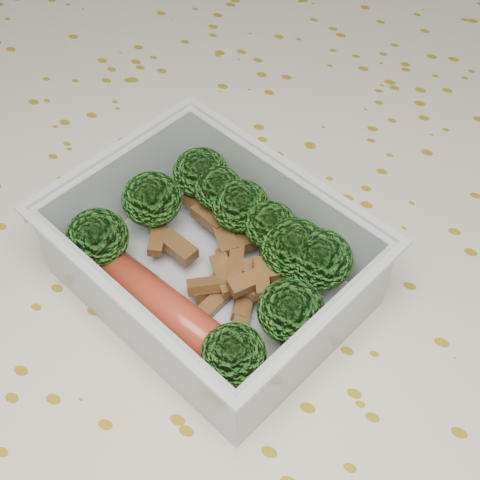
% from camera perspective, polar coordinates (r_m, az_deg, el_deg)
% --- Properties ---
extents(dining_table, '(1.40, 0.90, 0.75)m').
position_cam_1_polar(dining_table, '(0.54, 0.56, -7.64)').
color(dining_table, brown).
rests_on(dining_table, ground).
extents(tablecloth, '(1.46, 0.96, 0.19)m').
position_cam_1_polar(tablecloth, '(0.50, 0.61, -4.62)').
color(tablecloth, silver).
rests_on(tablecloth, dining_table).
extents(lunch_container, '(0.23, 0.20, 0.07)m').
position_cam_1_polar(lunch_container, '(0.43, -2.45, -2.34)').
color(lunch_container, silver).
rests_on(lunch_container, tablecloth).
extents(broccoli_florets, '(0.18, 0.16, 0.05)m').
position_cam_1_polar(broccoli_florets, '(0.43, -0.79, -0.08)').
color(broccoli_florets, '#608C3F').
rests_on(broccoli_florets, lunch_container).
extents(meat_pile, '(0.12, 0.09, 0.03)m').
position_cam_1_polar(meat_pile, '(0.44, -0.52, -2.19)').
color(meat_pile, brown).
rests_on(meat_pile, lunch_container).
extents(sausage, '(0.16, 0.06, 0.03)m').
position_cam_1_polar(sausage, '(0.42, -6.06, -6.07)').
color(sausage, '#AF3821').
rests_on(sausage, lunch_container).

